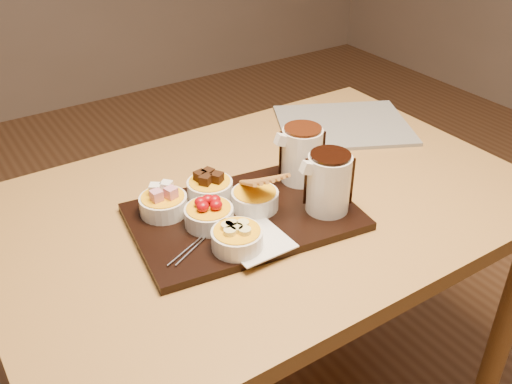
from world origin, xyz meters
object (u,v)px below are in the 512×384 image
dining_table (264,234)px  pitcher_dark_chocolate (328,183)px  serving_board (244,217)px  newspaper (343,125)px  bowl_strawberries (209,216)px  pitcher_milk_chocolate (302,155)px

dining_table → pitcher_dark_chocolate: bearing=-60.2°
serving_board → newspaper: 0.53m
dining_table → bowl_strawberries: bearing=-166.5°
dining_table → pitcher_dark_chocolate: size_ratio=9.59×
bowl_strawberries → pitcher_milk_chocolate: size_ratio=0.80×
serving_board → newspaper: (0.47, 0.23, -0.00)m
serving_board → bowl_strawberries: (-0.08, 0.01, 0.03)m
pitcher_dark_chocolate → dining_table: bearing=127.5°
bowl_strawberries → newspaper: bearing=22.2°
pitcher_dark_chocolate → newspaper: (0.32, 0.31, -0.08)m
dining_table → serving_board: (-0.08, -0.04, 0.11)m
dining_table → bowl_strawberries: size_ratio=12.00×
dining_table → newspaper: (0.39, 0.19, 0.10)m
dining_table → bowl_strawberries: (-0.16, -0.04, 0.14)m
serving_board → pitcher_dark_chocolate: pitcher_dark_chocolate is taller
pitcher_dark_chocolate → pitcher_milk_chocolate: 0.13m
dining_table → bowl_strawberries: 0.22m
bowl_strawberries → newspaper: 0.60m
bowl_strawberries → newspaper: (0.55, 0.23, -0.03)m
bowl_strawberries → dining_table: bearing=13.5°
pitcher_dark_chocolate → pitcher_milk_chocolate: (0.03, 0.13, 0.00)m
pitcher_dark_chocolate → newspaper: size_ratio=0.35×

